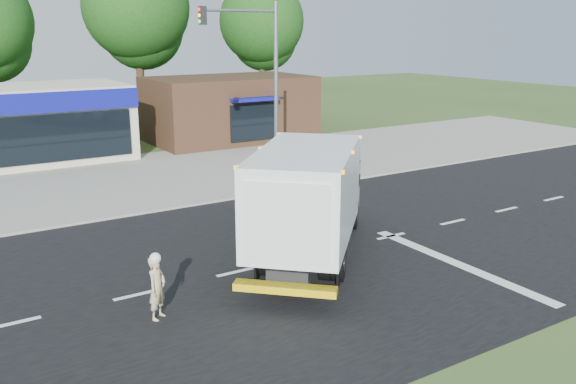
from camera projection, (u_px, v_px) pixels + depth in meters
name	position (u px, v px, depth m)	size (l,w,h in m)	color
ground	(319.00, 253.00, 19.36)	(120.00, 120.00, 0.00)	#385123
road_asphalt	(319.00, 253.00, 19.36)	(60.00, 14.00, 0.02)	black
sidewalk	(209.00, 194.00, 26.05)	(60.00, 2.40, 0.12)	gray
parking_apron	(161.00, 170.00, 30.80)	(60.00, 9.00, 0.02)	gray
lane_markings	(380.00, 257.00, 18.95)	(55.20, 7.00, 0.01)	silver
ems_box_truck	(310.00, 193.00, 18.52)	(7.40, 7.62, 3.60)	black
emergency_worker	(157.00, 286.00, 14.78)	(0.70, 0.67, 1.72)	tan
brown_storefront	(230.00, 108.00, 38.78)	(10.00, 6.70, 4.00)	#382316
traffic_signal_pole	(263.00, 78.00, 25.51)	(3.51, 0.25, 8.00)	gray
background_trees	(65.00, 21.00, 40.04)	(36.77, 7.39, 12.10)	#332114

